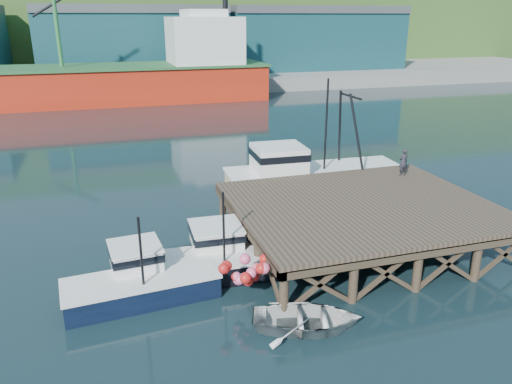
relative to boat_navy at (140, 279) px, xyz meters
name	(u,v)px	position (x,y,z in m)	size (l,w,h in m)	color
ground	(252,258)	(5.14, 1.80, -0.75)	(300.00, 300.00, 0.00)	black
wharf	(364,208)	(10.64, 1.61, 1.19)	(12.00, 10.00, 2.62)	brown
far_quay	(133,75)	(5.14, 71.80, 0.25)	(160.00, 40.00, 2.00)	gray
warehouse_mid	(133,43)	(5.14, 66.80, 5.75)	(28.00, 16.00, 9.00)	#184650
warehouse_right	(307,41)	(35.14, 66.80, 5.75)	(30.00, 16.00, 9.00)	#184650
cargo_ship	(76,77)	(-3.33, 49.80, 2.57)	(55.50, 10.00, 13.75)	red
hillside	(119,14)	(5.14, 101.80, 10.25)	(220.00, 50.00, 22.00)	#2D511E
boat_navy	(140,279)	(0.00, 0.00, 0.00)	(6.10, 3.45, 3.71)	black
boat_black	(220,256)	(3.48, 1.01, -0.01)	(6.54, 5.51, 3.99)	black
trawler	(313,176)	(10.96, 8.32, 0.74)	(10.92, 4.36, 7.20)	#D5B78A
dinghy	(307,319)	(5.42, -4.00, -0.35)	(2.76, 3.86, 0.80)	silver
dockworker	(403,162)	(14.90, 5.02, 2.15)	(0.56, 0.37, 1.54)	#212129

